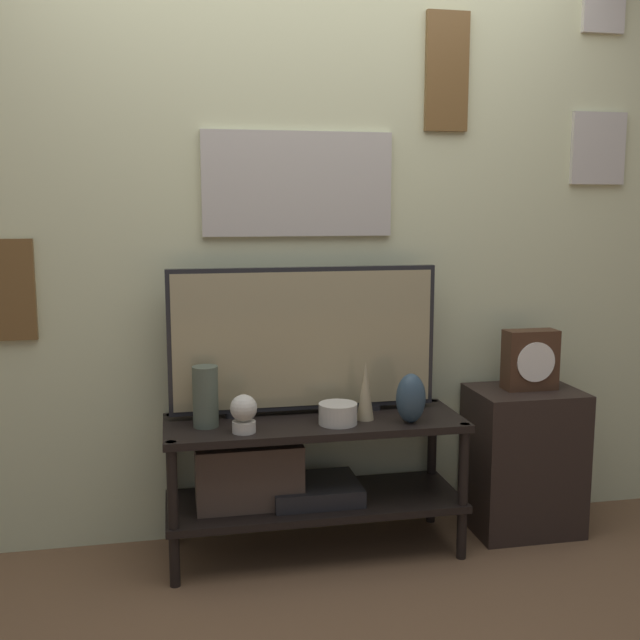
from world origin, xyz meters
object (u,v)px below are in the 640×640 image
at_px(decorative_bust, 244,413).
at_px(mantel_clock, 530,360).
at_px(television, 304,339).
at_px(vase_tall_ceramic, 205,397).
at_px(vase_slim_bronze, 365,391).
at_px(vase_urn_stoneware, 411,398).
at_px(vase_wide_bowl, 338,414).

relative_size(decorative_bust, mantel_clock, 0.57).
xyz_separation_m(decorative_bust, mantel_clock, (1.25, 0.16, 0.12)).
xyz_separation_m(television, vase_tall_ceramic, (-0.41, -0.11, -0.19)).
distance_m(television, mantel_clock, 0.99).
xyz_separation_m(vase_slim_bronze, vase_urn_stoneware, (0.17, -0.08, -0.02)).
distance_m(vase_slim_bronze, decorative_bust, 0.50).
relative_size(vase_slim_bronze, vase_urn_stoneware, 1.20).
xyz_separation_m(television, mantel_clock, (0.98, -0.05, -0.12)).
xyz_separation_m(vase_urn_stoneware, mantel_clock, (0.59, 0.16, 0.10)).
bearing_deg(vase_slim_bronze, television, 149.11).
distance_m(vase_tall_ceramic, vase_slim_bronze, 0.63).
xyz_separation_m(vase_urn_stoneware, decorative_bust, (-0.66, -0.00, -0.02)).
bearing_deg(television, vase_tall_ceramic, -165.41).
bearing_deg(decorative_bust, vase_wide_bowl, 5.87).
bearing_deg(vase_slim_bronze, vase_tall_ceramic, 177.46).
bearing_deg(vase_urn_stoneware, vase_slim_bronze, 155.03).
xyz_separation_m(vase_slim_bronze, decorative_bust, (-0.50, -0.08, -0.04)).
bearing_deg(vase_urn_stoneware, vase_wide_bowl, 172.38).
bearing_deg(vase_wide_bowl, vase_slim_bronze, 17.64).
distance_m(vase_wide_bowl, decorative_bust, 0.38).
bearing_deg(mantel_clock, decorative_bust, -172.50).
relative_size(television, vase_slim_bronze, 4.64).
distance_m(vase_tall_ceramic, decorative_bust, 0.18).
bearing_deg(vase_slim_bronze, vase_wide_bowl, -162.36).
bearing_deg(vase_wide_bowl, decorative_bust, -174.13).
bearing_deg(vase_slim_bronze, vase_urn_stoneware, -24.97).
distance_m(vase_slim_bronze, vase_urn_stoneware, 0.18).
height_order(vase_urn_stoneware, mantel_clock, mantel_clock).
height_order(vase_slim_bronze, mantel_clock, mantel_clock).
height_order(vase_slim_bronze, vase_urn_stoneware, vase_slim_bronze).
bearing_deg(television, vase_wide_bowl, -59.17).
xyz_separation_m(vase_wide_bowl, vase_tall_ceramic, (-0.51, 0.07, 0.08)).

